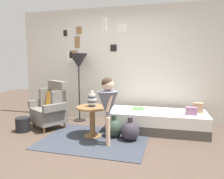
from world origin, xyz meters
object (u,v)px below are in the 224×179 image
object	(u,v)px
armchair	(51,107)
vase_striped	(92,100)
daybed	(157,121)
side_table	(92,115)
person_child	(108,102)
book_on_daybed	(138,108)
floor_lamp	(79,63)
demijohn_far	(130,131)
magazine_basket	(23,125)
demijohn_near	(114,128)

from	to	relation	value
armchair	vase_striped	world-z (taller)	armchair
armchair	daybed	xyz separation A→B (m)	(2.14, 0.33, -0.24)
armchair	side_table	xyz separation A→B (m)	(1.02, -0.30, -0.03)
person_child	side_table	bearing A→B (deg)	141.15
book_on_daybed	floor_lamp	bearing A→B (deg)	171.27
armchair	vase_striped	size ratio (longest dim) A/B	3.36
demijohn_far	book_on_daybed	bearing A→B (deg)	88.18
daybed	vase_striped	bearing A→B (deg)	-151.29
armchair	demijohn_far	distance (m)	1.78
daybed	side_table	xyz separation A→B (m)	(-1.12, -0.64, 0.21)
floor_lamp	demijohn_far	size ratio (longest dim) A/B	3.68
vase_striped	person_child	xyz separation A→B (m)	(0.40, -0.33, 0.04)
person_child	magazine_basket	distance (m)	1.92
vase_striped	book_on_daybed	size ratio (longest dim) A/B	1.31
side_table	magazine_basket	xyz separation A→B (m)	(-1.43, -0.10, -0.27)
vase_striped	person_child	size ratio (longest dim) A/B	0.26
floor_lamp	demijohn_near	bearing A→B (deg)	-38.73
vase_striped	person_child	bearing A→B (deg)	-39.73
armchair	daybed	size ratio (longest dim) A/B	0.50
armchair	magazine_basket	world-z (taller)	armchair
book_on_daybed	magazine_basket	xyz separation A→B (m)	(-2.16, -0.82, -0.28)
person_child	book_on_daybed	world-z (taller)	person_child
vase_striped	demijohn_near	bearing A→B (deg)	10.73
armchair	demijohn_near	world-z (taller)	armchair
armchair	floor_lamp	bearing A→B (deg)	61.39
daybed	side_table	world-z (taller)	side_table
floor_lamp	book_on_daybed	bearing A→B (deg)	-8.73
daybed	magazine_basket	distance (m)	2.66
floor_lamp	demijohn_near	distance (m)	1.79
armchair	floor_lamp	distance (m)	1.16
side_table	demijohn_near	size ratio (longest dim) A/B	1.41
side_table	demijohn_far	xyz separation A→B (m)	(0.71, -0.01, -0.23)
demijohn_far	daybed	bearing A→B (deg)	57.41
vase_striped	demijohn_far	distance (m)	0.88
person_child	daybed	bearing A→B (deg)	52.33
daybed	vase_striped	size ratio (longest dim) A/B	6.64
floor_lamp	book_on_daybed	distance (m)	1.70
daybed	demijohn_near	size ratio (longest dim) A/B	4.66
daybed	person_child	distance (m)	1.31
floor_lamp	daybed	bearing A→B (deg)	-9.68
vase_striped	demijohn_far	size ratio (longest dim) A/B	0.69
daybed	demijohn_far	size ratio (longest dim) A/B	4.55
book_on_daybed	demijohn_far	xyz separation A→B (m)	(-0.02, -0.74, -0.24)
daybed	demijohn_near	distance (m)	0.92
daybed	magazine_basket	world-z (taller)	daybed
magazine_basket	floor_lamp	bearing A→B (deg)	53.87
daybed	floor_lamp	size ratio (longest dim) A/B	1.24
book_on_daybed	side_table	bearing A→B (deg)	-135.26
vase_striped	demijohn_near	xyz separation A→B (m)	(0.40, 0.07, -0.52)
armchair	book_on_daybed	world-z (taller)	armchair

